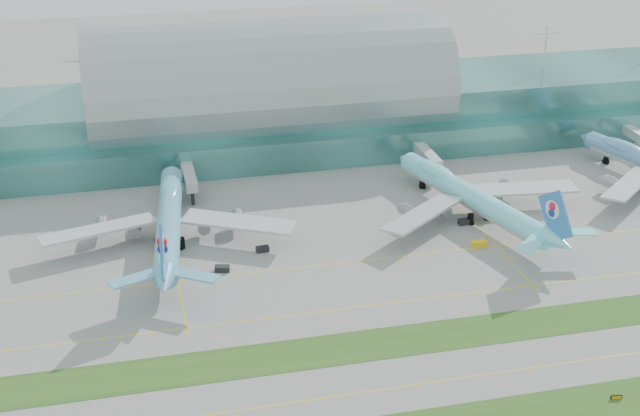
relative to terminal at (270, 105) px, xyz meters
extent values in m
plane|color=gray|center=(-0.01, -128.79, -14.23)|extent=(700.00, 700.00, 0.00)
cube|color=#3D7A75|center=(-0.01, 1.21, -4.23)|extent=(340.00, 42.00, 20.00)
cube|color=#3D7A75|center=(-0.01, -22.79, -9.23)|extent=(340.00, 8.00, 10.00)
ellipsoid|color=#9EA5A8|center=(-0.01, 1.21, 5.77)|extent=(340.00, 46.20, 16.17)
cylinder|color=white|center=(-0.01, 1.21, 13.77)|extent=(0.80, 0.80, 16.00)
cube|color=#B2B7B7|center=(-31.01, -33.79, -8.73)|extent=(3.50, 22.00, 3.00)
cylinder|color=black|center=(-31.01, -43.79, -12.23)|extent=(1.00, 1.00, 4.00)
cube|color=#B2B7B7|center=(43.99, -33.79, -8.73)|extent=(3.50, 22.00, 3.00)
cylinder|color=black|center=(43.99, -43.79, -12.23)|extent=(1.00, 1.00, 4.00)
cube|color=#B2B7B7|center=(118.99, -33.79, -8.73)|extent=(3.50, 22.00, 3.00)
cube|color=#2D591E|center=(-0.01, -126.79, -14.19)|extent=(420.00, 12.00, 0.08)
cube|color=yellow|center=(-0.01, -142.79, -14.22)|extent=(420.00, 0.35, 0.01)
cube|color=yellow|center=(-0.01, -110.79, -14.22)|extent=(420.00, 0.35, 0.01)
cube|color=yellow|center=(-0.01, -88.79, -14.22)|extent=(420.00, 0.35, 0.01)
cylinder|color=#62B0D7|center=(-39.44, -66.69, -8.05)|extent=(12.88, 63.10, 6.28)
ellipsoid|color=#62B0D7|center=(-37.58, -49.21, -6.32)|extent=(7.95, 19.61, 4.47)
cone|color=#62B0D7|center=(-35.87, -33.05, -8.05)|extent=(6.78, 5.70, 6.28)
cone|color=#62B0D7|center=(-43.19, -101.94, -6.83)|extent=(6.89, 9.69, 5.97)
cube|color=silver|center=(-57.78, -66.78, -8.45)|extent=(31.31, 15.68, 1.24)
cylinder|color=gray|center=(-52.67, -61.82, -10.58)|extent=(4.01, 5.90, 3.44)
cube|color=silver|center=(-21.53, -70.63, -8.45)|extent=(30.40, 21.02, 1.24)
cylinder|color=gray|center=(-25.48, -64.71, -10.58)|extent=(4.01, 5.90, 3.44)
cube|color=blue|center=(-42.97, -99.92, -0.45)|extent=(2.01, 13.30, 14.60)
cylinder|color=white|center=(-42.87, -98.92, 1.07)|extent=(1.42, 4.93, 4.86)
cylinder|color=black|center=(-36.92, -42.96, -12.71)|extent=(1.82, 1.82, 3.04)
cylinder|color=black|center=(-42.89, -70.40, -12.71)|extent=(1.82, 1.82, 3.04)
cylinder|color=black|center=(-36.85, -71.04, -12.71)|extent=(1.82, 1.82, 3.04)
cylinder|color=#72EBFB|center=(44.63, -70.08, -8.15)|extent=(22.65, 61.09, 6.17)
ellipsoid|color=#72EBFB|center=(39.95, -53.44, -6.46)|extent=(10.72, 19.65, 4.40)
cone|color=#72EBFB|center=(35.62, -38.07, -8.15)|extent=(7.29, 6.46, 6.17)
cone|color=#72EBFB|center=(54.06, -103.62, -6.96)|extent=(8.07, 10.21, 5.86)
cube|color=silver|center=(27.91, -76.84, -8.55)|extent=(28.21, 24.20, 1.22)
cylinder|color=gray|center=(30.77, -70.46, -10.64)|extent=(4.74, 6.19, 3.38)
cube|color=silver|center=(62.41, -67.14, -8.55)|extent=(30.51, 10.72, 1.22)
cylinder|color=gray|center=(56.65, -63.18, -10.64)|extent=(4.74, 6.19, 3.38)
cube|color=#2F7FD3|center=(53.52, -101.70, -0.69)|extent=(4.12, 12.76, 14.35)
cylinder|color=white|center=(53.25, -100.74, 0.80)|extent=(2.16, 4.84, 4.78)
cylinder|color=black|center=(38.28, -47.50, -12.73)|extent=(1.79, 1.79, 2.99)
cylinder|color=black|center=(42.83, -74.72, -12.73)|extent=(1.79, 1.79, 2.99)
cylinder|color=black|center=(48.58, -73.10, -12.73)|extent=(1.79, 1.79, 2.99)
ellipsoid|color=#5A94C6|center=(104.95, -47.70, -6.72)|extent=(10.88, 18.99, 4.25)
cone|color=#5A94C6|center=(100.29, -33.00, -8.36)|extent=(7.14, 6.39, 5.96)
cube|color=silver|center=(94.09, -70.68, -8.75)|extent=(26.84, 23.97, 1.17)
cylinder|color=#93959B|center=(96.64, -64.42, -10.77)|extent=(4.72, 6.03, 3.27)
cylinder|color=black|center=(103.15, -42.02, -12.78)|extent=(1.73, 1.73, 2.88)
cube|color=black|center=(-28.13, -86.12, -13.50)|extent=(4.05, 2.80, 1.46)
cube|color=black|center=(-16.45, -77.89, -13.50)|extent=(3.48, 1.94, 1.46)
cube|color=yellow|center=(39.76, -88.18, -13.42)|extent=(3.92, 2.29, 1.61)
cube|color=black|center=(41.11, -74.56, -13.43)|extent=(3.27, 1.81, 1.59)
cube|color=black|center=(40.40, -156.45, -13.73)|extent=(2.36, 0.62, 1.00)
cube|color=orange|center=(40.37, -156.61, -13.73)|extent=(1.97, 0.37, 0.73)
cylinder|color=black|center=(39.59, -156.31, -14.00)|extent=(0.11, 0.11, 0.45)
cylinder|color=black|center=(41.20, -156.59, -14.00)|extent=(0.11, 0.11, 0.45)
camera|label=1|loc=(-49.55, -282.93, 92.86)|focal=50.00mm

